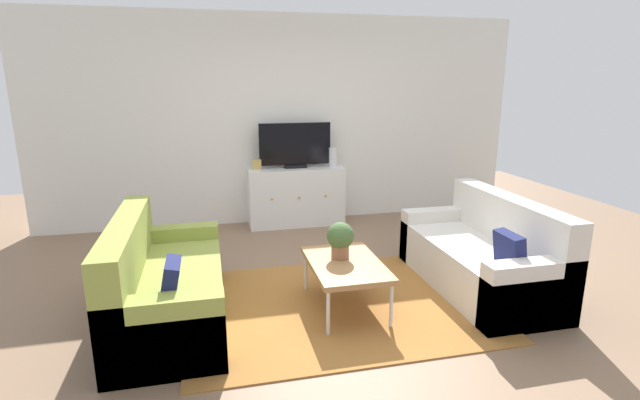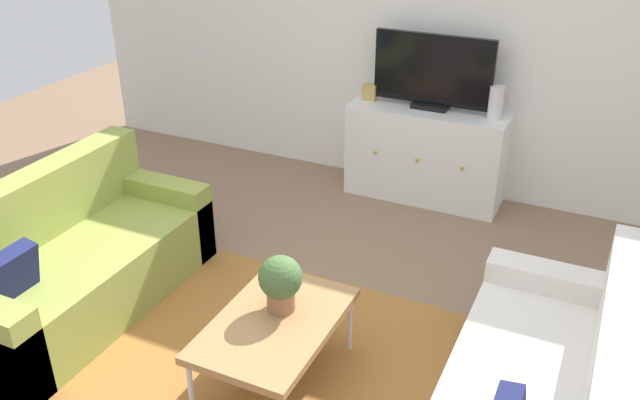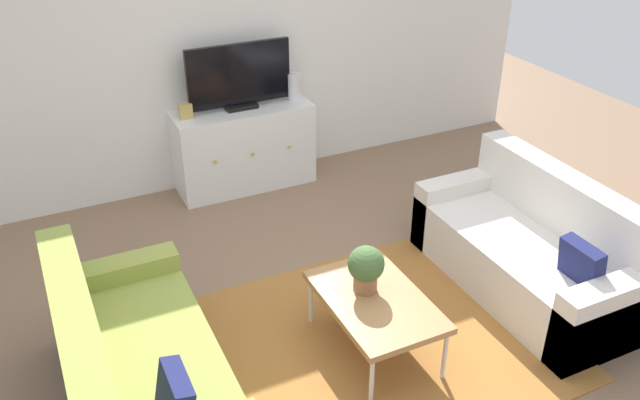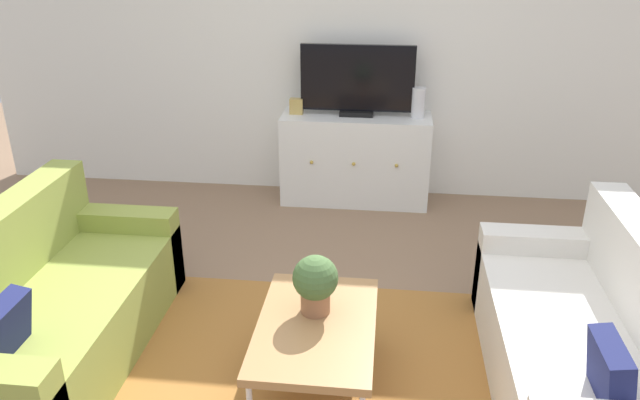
{
  "view_description": "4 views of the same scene",
  "coord_description": "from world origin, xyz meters",
  "views": [
    {
      "loc": [
        -1.0,
        -3.75,
        1.89
      ],
      "look_at": [
        0.0,
        0.46,
        0.78
      ],
      "focal_mm": 26.69,
      "sensor_mm": 36.0,
      "label": 1
    },
    {
      "loc": [
        1.45,
        -2.61,
        2.54
      ],
      "look_at": [
        0.0,
        0.46,
        0.78
      ],
      "focal_mm": 37.64,
      "sensor_mm": 36.0,
      "label": 2
    },
    {
      "loc": [
        -1.66,
        -3.0,
        2.96
      ],
      "look_at": [
        0.0,
        0.46,
        0.78
      ],
      "focal_mm": 37.27,
      "sensor_mm": 36.0,
      "label": 3
    },
    {
      "loc": [
        0.37,
        -2.73,
        2.2
      ],
      "look_at": [
        0.0,
        0.46,
        0.78
      ],
      "focal_mm": 34.76,
      "sensor_mm": 36.0,
      "label": 4
    }
  ],
  "objects": [
    {
      "name": "couch_left_side",
      "position": [
        -1.43,
        -0.1,
        0.29
      ],
      "size": [
        0.8,
        1.71,
        0.85
      ],
      "color": "olive",
      "rests_on": "ground_plane"
    },
    {
      "name": "glass_vase",
      "position": [
        0.6,
        2.27,
        0.89
      ],
      "size": [
        0.11,
        0.11,
        0.25
      ],
      "primitive_type": "cylinder",
      "color": "silver",
      "rests_on": "tv_console"
    },
    {
      "name": "coffee_table",
      "position": [
        0.06,
        -0.21,
        0.38
      ],
      "size": [
        0.58,
        0.9,
        0.41
      ],
      "color": "#A37547",
      "rests_on": "ground_plane"
    },
    {
      "name": "area_rug",
      "position": [
        0.0,
        -0.15,
        0.01
      ],
      "size": [
        2.5,
        1.9,
        0.01
      ],
      "primitive_type": "cube",
      "color": "#9E662D",
      "rests_on": "ground_plane"
    },
    {
      "name": "flat_screen_tv",
      "position": [
        0.1,
        2.29,
        1.05
      ],
      "size": [
        0.93,
        0.16,
        0.58
      ],
      "color": "black",
      "rests_on": "tv_console"
    },
    {
      "name": "couch_right_side",
      "position": [
        1.43,
        -0.1,
        0.29
      ],
      "size": [
        0.8,
        1.71,
        0.85
      ],
      "color": "silver",
      "rests_on": "ground_plane"
    },
    {
      "name": "ground_plane",
      "position": [
        0.0,
        0.0,
        0.0
      ],
      "size": [
        10.0,
        10.0,
        0.0
      ],
      "primitive_type": "plane",
      "color": "#84664C"
    },
    {
      "name": "potted_plant",
      "position": [
        0.04,
        -0.1,
        0.59
      ],
      "size": [
        0.23,
        0.23,
        0.31
      ],
      "color": "#936042",
      "rests_on": "coffee_table"
    },
    {
      "name": "wall_back",
      "position": [
        0.0,
        2.55,
        1.35
      ],
      "size": [
        6.4,
        0.12,
        2.7
      ],
      "primitive_type": "cube",
      "color": "silver",
      "rests_on": "ground_plane"
    },
    {
      "name": "mantel_clock",
      "position": [
        -0.41,
        2.27,
        0.83
      ],
      "size": [
        0.11,
        0.07,
        0.13
      ],
      "primitive_type": "cube",
      "color": "tan",
      "rests_on": "tv_console"
    },
    {
      "name": "tv_console",
      "position": [
        0.1,
        2.27,
        0.38
      ],
      "size": [
        1.25,
        0.47,
        0.76
      ],
      "color": "white",
      "rests_on": "ground_plane"
    }
  ]
}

